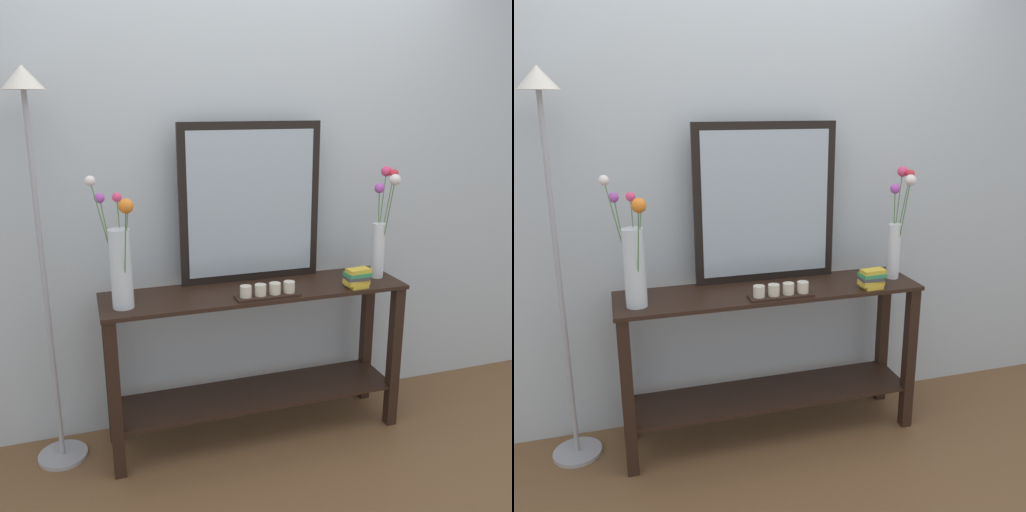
# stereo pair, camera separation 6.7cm
# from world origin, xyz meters

# --- Properties ---
(ground_plane) EXTENTS (7.00, 6.00, 0.02)m
(ground_plane) POSITION_xyz_m (0.00, 0.00, -0.01)
(ground_plane) COLOR brown
(wall_back) EXTENTS (6.40, 0.08, 2.70)m
(wall_back) POSITION_xyz_m (0.00, 0.31, 1.35)
(wall_back) COLOR #B2BCC1
(wall_back) RESTS_ON ground
(console_table) EXTENTS (1.54, 0.38, 0.82)m
(console_table) POSITION_xyz_m (0.00, 0.00, 0.50)
(console_table) COLOR black
(console_table) RESTS_ON ground
(mirror_leaning) EXTENTS (0.74, 0.03, 0.82)m
(mirror_leaning) POSITION_xyz_m (0.02, 0.16, 1.23)
(mirror_leaning) COLOR black
(mirror_leaning) RESTS_ON console_table
(tall_vase_left) EXTENTS (0.19, 0.26, 0.61)m
(tall_vase_left) POSITION_xyz_m (-0.66, -0.06, 1.05)
(tall_vase_left) COLOR silver
(tall_vase_left) RESTS_ON console_table
(vase_right) EXTENTS (0.16, 0.24, 0.58)m
(vase_right) POSITION_xyz_m (0.70, -0.00, 1.08)
(vase_right) COLOR silver
(vase_right) RESTS_ON console_table
(candle_tray) EXTENTS (0.32, 0.09, 0.07)m
(candle_tray) POSITION_xyz_m (0.02, -0.13, 0.85)
(candle_tray) COLOR black
(candle_tray) RESTS_ON console_table
(book_stack) EXTENTS (0.14, 0.10, 0.10)m
(book_stack) POSITION_xyz_m (0.50, -0.13, 0.87)
(book_stack) COLOR gold
(book_stack) RESTS_ON console_table
(floor_lamp) EXTENTS (0.24, 0.24, 1.88)m
(floor_lamp) POSITION_xyz_m (-1.00, 0.08, 1.27)
(floor_lamp) COLOR #9E9EA3
(floor_lamp) RESTS_ON ground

